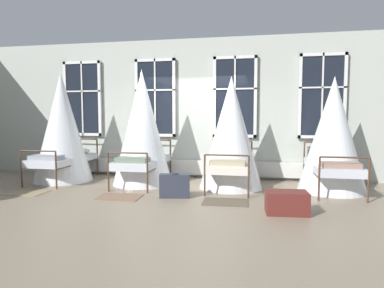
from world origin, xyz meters
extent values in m
plane|color=gray|center=(0.00, 0.00, 0.00)|extent=(21.33, 21.33, 0.00)
cube|color=#B2B7AD|center=(0.00, 1.39, 1.71)|extent=(11.67, 0.10, 3.42)
cube|color=black|center=(-2.99, 1.28, 1.98)|extent=(1.05, 0.02, 1.94)
cube|color=silver|center=(-2.99, 1.28, 1.05)|extent=(1.05, 0.06, 0.07)
cube|color=silver|center=(-2.99, 1.28, 2.92)|extent=(1.05, 0.06, 0.07)
cube|color=silver|center=(-3.47, 1.28, 1.98)|extent=(0.07, 0.06, 1.94)
cube|color=silver|center=(-2.50, 1.28, 1.98)|extent=(0.07, 0.06, 1.94)
cube|color=silver|center=(-2.99, 1.28, 1.98)|extent=(0.04, 0.06, 1.94)
cube|color=silver|center=(-2.99, 1.28, 2.18)|extent=(1.05, 0.06, 0.04)
cube|color=black|center=(-1.00, 1.28, 1.98)|extent=(1.05, 0.02, 1.94)
cube|color=silver|center=(-1.00, 1.28, 1.05)|extent=(1.05, 0.06, 0.07)
cube|color=silver|center=(-1.00, 1.28, 2.92)|extent=(1.05, 0.06, 0.07)
cube|color=silver|center=(-1.48, 1.28, 1.98)|extent=(0.07, 0.06, 1.94)
cube|color=silver|center=(-0.51, 1.28, 1.98)|extent=(0.07, 0.06, 1.94)
cube|color=silver|center=(-1.00, 1.28, 1.98)|extent=(0.04, 0.06, 1.94)
cube|color=silver|center=(-1.00, 1.28, 2.18)|extent=(1.05, 0.06, 0.04)
cube|color=black|center=(1.00, 1.28, 1.98)|extent=(1.05, 0.02, 1.94)
cube|color=silver|center=(1.00, 1.28, 1.05)|extent=(1.05, 0.06, 0.07)
cube|color=silver|center=(1.00, 1.28, 2.92)|extent=(1.05, 0.06, 0.07)
cube|color=silver|center=(0.51, 1.28, 1.98)|extent=(0.07, 0.06, 1.94)
cube|color=silver|center=(1.48, 1.28, 1.98)|extent=(0.07, 0.06, 1.94)
cube|color=silver|center=(1.00, 1.28, 1.98)|extent=(0.04, 0.06, 1.94)
cube|color=silver|center=(1.00, 1.28, 2.18)|extent=(1.05, 0.06, 0.04)
cube|color=black|center=(2.99, 1.28, 1.98)|extent=(1.05, 0.02, 1.94)
cube|color=silver|center=(2.99, 1.28, 1.05)|extent=(1.05, 0.06, 0.07)
cube|color=silver|center=(2.99, 1.28, 2.92)|extent=(1.05, 0.06, 0.07)
cube|color=silver|center=(2.50, 1.28, 1.98)|extent=(0.07, 0.06, 1.94)
cube|color=silver|center=(3.47, 1.28, 1.98)|extent=(0.07, 0.06, 1.94)
cube|color=silver|center=(2.99, 1.28, 1.98)|extent=(0.04, 0.06, 1.94)
cube|color=silver|center=(2.99, 1.28, 2.18)|extent=(1.05, 0.06, 0.04)
cube|color=silver|center=(0.00, 1.26, 0.25)|extent=(6.57, 0.10, 0.36)
cylinder|color=#4C3323|center=(-3.37, 1.18, 0.46)|extent=(0.04, 0.04, 0.92)
cylinder|color=#4C3323|center=(-2.55, 1.17, 0.46)|extent=(0.04, 0.04, 0.92)
cylinder|color=#4C3323|center=(-3.39, -0.62, 0.40)|extent=(0.04, 0.04, 0.79)
cylinder|color=#4C3323|center=(-2.57, -0.63, 0.40)|extent=(0.04, 0.04, 0.79)
cylinder|color=#4C3323|center=(-3.38, 0.28, 0.42)|extent=(0.05, 1.80, 0.03)
cylinder|color=#4C3323|center=(-2.56, 0.27, 0.42)|extent=(0.05, 1.80, 0.03)
cylinder|color=#4C3323|center=(-2.96, 1.17, 0.92)|extent=(0.82, 0.04, 0.03)
cylinder|color=#4C3323|center=(-2.98, -0.63, 0.79)|extent=(0.82, 0.04, 0.03)
cube|color=silver|center=(-2.97, 0.27, 0.49)|extent=(0.86, 1.83, 0.16)
ellipsoid|color=silver|center=(-2.96, 0.93, 0.64)|extent=(0.64, 0.41, 0.14)
cube|color=#8C939E|center=(-2.98, -0.37, 0.62)|extent=(0.68, 0.37, 0.10)
cone|color=white|center=(-2.97, 0.27, 1.27)|extent=(1.34, 1.34, 2.54)
cylinder|color=#4C3323|center=(-1.40, 1.17, 0.46)|extent=(0.04, 0.04, 0.92)
cylinder|color=#4C3323|center=(-0.58, 1.17, 0.46)|extent=(0.04, 0.04, 0.92)
cylinder|color=#4C3323|center=(-1.41, -0.63, 0.40)|extent=(0.04, 0.04, 0.79)
cylinder|color=#4C3323|center=(-0.58, -0.63, 0.40)|extent=(0.04, 0.04, 0.79)
cylinder|color=#4C3323|center=(-1.40, 0.27, 0.42)|extent=(0.03, 1.80, 0.03)
cylinder|color=#4C3323|center=(-0.58, 0.27, 0.42)|extent=(0.03, 1.80, 0.03)
cylinder|color=#4C3323|center=(-0.99, 1.17, 0.92)|extent=(0.82, 0.03, 0.03)
cylinder|color=#4C3323|center=(-0.99, -0.63, 0.79)|extent=(0.82, 0.03, 0.03)
cube|color=silver|center=(-0.99, 0.27, 0.49)|extent=(0.84, 1.82, 0.16)
ellipsoid|color=#B7B2A3|center=(-0.99, 0.93, 0.64)|extent=(0.63, 0.40, 0.14)
cube|color=slate|center=(-0.99, -0.37, 0.62)|extent=(0.68, 0.36, 0.10)
cone|color=white|center=(-0.99, 0.27, 1.27)|extent=(1.34, 1.34, 2.54)
cylinder|color=#4C3323|center=(0.59, 1.15, 0.46)|extent=(0.04, 0.04, 0.92)
cylinder|color=#4C3323|center=(1.42, 1.13, 0.46)|extent=(0.04, 0.04, 0.92)
cylinder|color=#4C3323|center=(0.56, -0.65, 0.40)|extent=(0.04, 0.04, 0.79)
cylinder|color=#4C3323|center=(1.38, -0.67, 0.40)|extent=(0.04, 0.04, 0.79)
cylinder|color=#4C3323|center=(0.58, 0.25, 0.42)|extent=(0.06, 1.80, 0.03)
cylinder|color=#4C3323|center=(1.40, 0.23, 0.42)|extent=(0.06, 1.80, 0.03)
cylinder|color=#4C3323|center=(1.00, 1.14, 0.92)|extent=(0.82, 0.05, 0.03)
cylinder|color=#4C3323|center=(0.97, -0.66, 0.79)|extent=(0.82, 0.05, 0.03)
cube|color=silver|center=(0.99, 0.24, 0.49)|extent=(0.87, 1.83, 0.16)
ellipsoid|color=silver|center=(1.00, 0.90, 0.64)|extent=(0.64, 0.41, 0.14)
cube|color=tan|center=(0.98, -0.40, 0.62)|extent=(0.68, 0.37, 0.10)
cone|color=white|center=(0.99, 0.24, 1.18)|extent=(1.34, 1.34, 2.36)
cylinder|color=#4C3323|center=(2.62, 1.19, 0.46)|extent=(0.04, 0.04, 0.92)
cylinder|color=#4C3323|center=(3.44, 1.20, 0.46)|extent=(0.04, 0.04, 0.92)
cylinder|color=#4C3323|center=(2.63, -0.61, 0.40)|extent=(0.04, 0.04, 0.79)
cylinder|color=#4C3323|center=(3.45, -0.60, 0.40)|extent=(0.04, 0.04, 0.79)
cylinder|color=#4C3323|center=(2.62, 0.29, 0.42)|extent=(0.05, 1.80, 0.03)
cylinder|color=#4C3323|center=(3.45, 0.30, 0.42)|extent=(0.05, 1.80, 0.03)
cylinder|color=#4C3323|center=(3.03, 1.19, 0.92)|extent=(0.82, 0.04, 0.03)
cylinder|color=#4C3323|center=(3.04, -0.61, 0.79)|extent=(0.82, 0.04, 0.03)
cube|color=silver|center=(3.04, 0.29, 0.49)|extent=(0.86, 1.83, 0.16)
ellipsoid|color=silver|center=(3.03, 0.95, 0.64)|extent=(0.63, 0.41, 0.14)
cube|color=gray|center=(3.04, -0.35, 0.62)|extent=(0.68, 0.37, 0.10)
cone|color=white|center=(3.04, 0.29, 1.16)|extent=(1.34, 1.34, 2.32)
cube|color=#8E7A5B|center=(-2.99, -1.04, 0.01)|extent=(0.81, 0.57, 0.01)
cube|color=brown|center=(-1.00, -1.04, 0.01)|extent=(0.82, 0.59, 0.01)
cube|color=brown|center=(1.00, -1.04, 0.01)|extent=(0.82, 0.58, 0.01)
cube|color=#2D3342|center=(0.03, -0.86, 0.22)|extent=(0.59, 0.30, 0.44)
cube|color=tan|center=(0.01, -0.76, 0.22)|extent=(0.50, 0.10, 0.03)
torus|color=#2D3342|center=(0.03, -0.86, 0.46)|extent=(0.17, 0.17, 0.02)
cube|color=#5B231E|center=(1.99, -1.55, 0.18)|extent=(0.67, 0.44, 0.35)
camera|label=1|loc=(1.50, -6.81, 1.50)|focal=31.04mm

